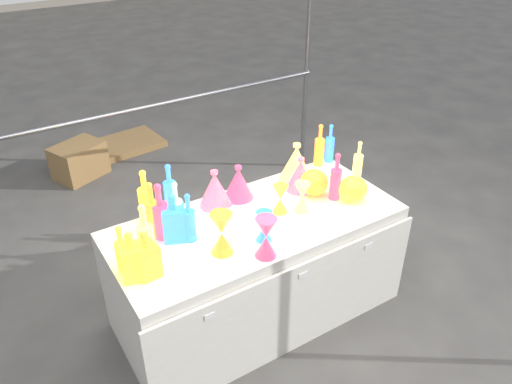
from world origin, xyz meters
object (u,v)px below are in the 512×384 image
bottle_0 (145,196)px  decanter_0 (131,255)px  lampshade_0 (215,188)px  globe_0 (353,190)px  cardboard_box_closed (79,161)px  hourglass_0 (222,233)px  display_table (257,268)px

bottle_0 → decanter_0: bearing=-119.5°
bottle_0 → lampshade_0: (0.43, -0.07, -0.05)m
globe_0 → lampshade_0: (-0.78, 0.42, 0.05)m
cardboard_box_closed → lampshade_0: bearing=-103.6°
hourglass_0 → globe_0: (0.97, 0.03, -0.05)m
cardboard_box_closed → globe_0: 2.95m
display_table → hourglass_0: bearing=-154.5°
decanter_0 → globe_0: (1.46, -0.03, -0.07)m
bottle_0 → hourglass_0: bearing=-65.7°
bottle_0 → hourglass_0: (0.23, -0.51, -0.05)m
bottle_0 → globe_0: 1.30m
hourglass_0 → lampshade_0: bearing=66.2°
globe_0 → decanter_0: bearing=178.6°
hourglass_0 → lampshade_0: 0.48m
cardboard_box_closed → lampshade_0: lampshade_0 is taller
cardboard_box_closed → decanter_0: decanter_0 is taller
display_table → bottle_0: 0.86m
display_table → hourglass_0: size_ratio=7.28×
lampshade_0 → bottle_0: bearing=-166.0°
cardboard_box_closed → bottle_0: 2.28m
display_table → decanter_0: decanter_0 is taller
decanter_0 → lampshade_0: 0.78m
bottle_0 → globe_0: (1.20, -0.49, -0.10)m
cardboard_box_closed → hourglass_0: bearing=-109.3°
decanter_0 → lampshade_0: bearing=42.8°
display_table → bottle_0: (-0.56, 0.36, 0.55)m
lampshade_0 → decanter_0: bearing=-127.3°
display_table → cardboard_box_closed: bearing=101.3°
bottle_0 → hourglass_0: bottle_0 is taller
bottle_0 → decanter_0: size_ratio=1.21×
display_table → decanter_0: 0.97m
hourglass_0 → globe_0: 0.97m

